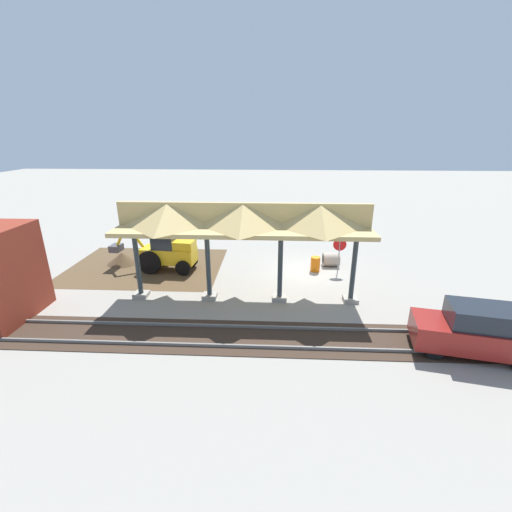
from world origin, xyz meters
TOP-DOWN VIEW (x-y plane):
  - ground_plane at (0.00, 0.00)m, footprint 120.00×120.00m
  - dirt_work_zone at (10.00, -0.36)m, footprint 9.36×7.00m
  - platform_canopy at (3.46, 3.76)m, footprint 11.82×3.20m
  - rail_tracks at (0.00, 7.27)m, footprint 60.00×2.58m
  - stop_sign at (-1.83, 0.16)m, footprint 0.76×0.08m
  - backhoe at (8.47, 0.11)m, footprint 5.34×1.95m
  - dirt_mound at (11.68, -0.85)m, footprint 3.91×3.91m
  - concrete_pipe at (-1.61, -1.05)m, footprint 1.01×0.86m
  - distant_parked_car at (-5.51, 7.88)m, footprint 4.46×2.54m
  - traffic_barrel at (-0.53, -0.11)m, footprint 0.56×0.56m

SIDE VIEW (x-z plane):
  - ground_plane at x=0.00m, z-range 0.00..0.00m
  - dirt_mound at x=11.68m, z-range -0.73..0.73m
  - dirt_work_zone at x=10.00m, z-range 0.00..0.01m
  - rail_tracks at x=0.00m, z-range -0.05..0.10m
  - concrete_pipe at x=-1.61m, z-range 0.00..0.85m
  - traffic_barrel at x=-0.53m, z-range 0.00..0.90m
  - distant_parked_car at x=-5.51m, z-range -0.01..1.97m
  - backhoe at x=8.47m, z-range -0.15..2.67m
  - stop_sign at x=-1.83m, z-range 0.47..2.66m
  - platform_canopy at x=3.46m, z-range 1.71..6.61m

